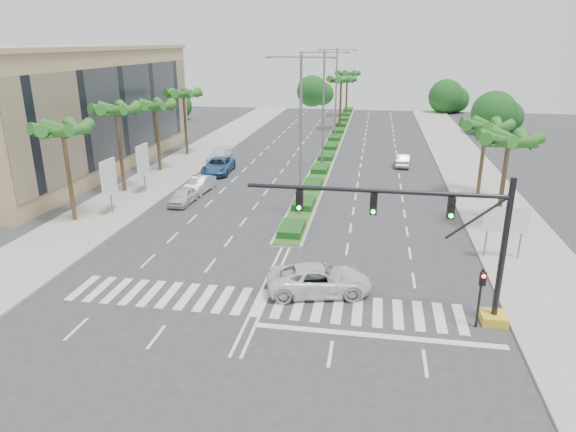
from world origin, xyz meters
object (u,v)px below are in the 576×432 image
car_crossing (319,280)px  car_right (403,160)px  car_parked_b (199,185)px  car_parked_c (218,166)px  car_parked_a (183,196)px  car_parked_d (219,156)px

car_crossing → car_right: bearing=-23.3°
car_parked_b → car_crossing: car_crossing is taller
car_parked_c → car_parked_a: bearing=-92.3°
car_parked_a → car_parked_b: 3.44m
car_crossing → car_right: size_ratio=1.36×
car_parked_a → car_parked_b: size_ratio=0.89×
car_parked_c → car_parked_d: (-1.46, 5.09, -0.09)m
car_parked_a → car_crossing: car_crossing is taller
car_parked_d → car_right: 20.23m
car_parked_a → car_crossing: size_ratio=0.69×
car_parked_a → car_parked_b: bearing=88.9°
car_parked_a → car_parked_b: (0.17, 3.43, 0.06)m
car_crossing → car_right: car_crossing is taller
car_parked_a → car_parked_d: car_parked_d is taller
car_parked_c → car_parked_d: car_parked_c is taller
car_crossing → car_parked_a: bearing=29.7°
car_parked_d → car_crossing: (14.56, -29.63, 0.09)m
car_parked_b → car_parked_c: car_parked_c is taller
car_parked_c → car_right: (18.74, 6.35, -0.10)m
car_parked_b → car_crossing: (12.71, -17.39, 0.06)m
car_parked_b → car_parked_d: 12.39m
car_crossing → car_parked_d: bearing=13.2°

